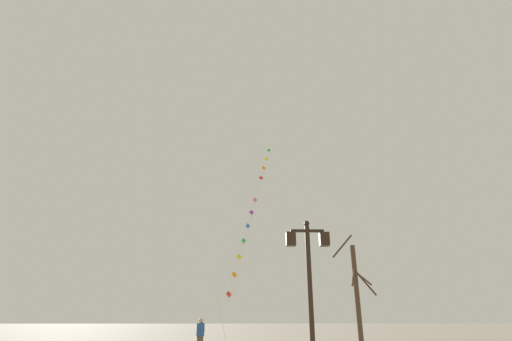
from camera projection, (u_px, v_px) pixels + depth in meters
The scene contains 4 objects.
twin_lantern_lamp_post at pixel (309, 267), 10.72m from camera, with size 1.28×0.28×4.51m.
kite_train at pixel (251, 215), 27.73m from camera, with size 3.90×10.40×16.57m.
kite_flyer at pixel (200, 336), 18.49m from camera, with size 0.37×0.62×1.71m.
bare_tree at pixel (357, 298), 15.57m from camera, with size 1.62×1.75×5.21m.
Camera 1 is at (1.44, -1.80, 1.83)m, focal length 26.05 mm.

